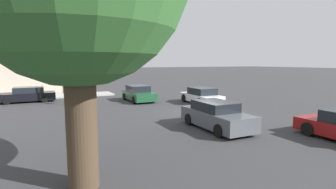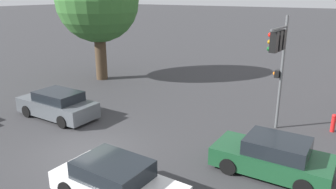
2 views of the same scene
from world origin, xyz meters
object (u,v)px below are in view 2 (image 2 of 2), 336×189
at_px(traffic_signal, 278,51).
at_px(crossing_car_1, 58,105).
at_px(crossing_car_2, 116,183).
at_px(fire_hydrant, 333,122).
at_px(street_tree, 97,1).
at_px(crossing_car_3, 273,157).

distance_m(traffic_signal, crossing_car_1, 11.63).
height_order(crossing_car_2, fire_hydrant, crossing_car_2).
bearing_deg(street_tree, crossing_car_2, -45.39).
height_order(traffic_signal, crossing_car_3, traffic_signal).
bearing_deg(fire_hydrant, crossing_car_1, -155.92).
bearing_deg(fire_hydrant, traffic_signal, -146.44).
xyz_separation_m(crossing_car_2, fire_hydrant, (5.29, 9.86, -0.18)).
relative_size(crossing_car_1, fire_hydrant, 4.99).
height_order(crossing_car_3, fire_hydrant, crossing_car_3).
height_order(traffic_signal, fire_hydrant, traffic_signal).
bearing_deg(crossing_car_1, street_tree, -62.87).
xyz_separation_m(traffic_signal, crossing_car_3, (1.07, -3.77, -3.32)).
xyz_separation_m(crossing_car_1, fire_hydrant, (12.93, 5.78, -0.22)).
xyz_separation_m(street_tree, traffic_signal, (14.12, -3.38, -1.91)).
bearing_deg(traffic_signal, street_tree, -9.46).
bearing_deg(crossing_car_3, street_tree, -25.53).
distance_m(street_tree, traffic_signal, 14.64).
distance_m(crossing_car_1, fire_hydrant, 14.17).
height_order(traffic_signal, crossing_car_1, traffic_signal).
bearing_deg(traffic_signal, crossing_car_2, 75.49).
relative_size(crossing_car_1, crossing_car_2, 1.02).
bearing_deg(crossing_car_3, crossing_car_2, 48.75).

